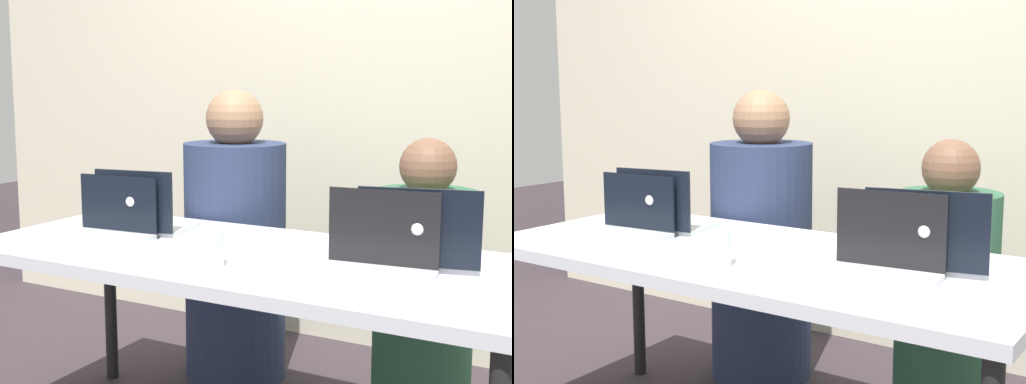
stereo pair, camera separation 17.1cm
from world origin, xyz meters
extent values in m
cube|color=beige|center=(0.00, 1.26, 1.16)|extent=(4.64, 0.10, 2.32)
cube|color=silver|center=(0.00, 0.00, 0.69)|extent=(1.78, 0.77, 0.04)
cylinder|color=black|center=(-0.84, 0.34, 0.34)|extent=(0.05, 0.05, 0.67)
cylinder|color=navy|center=(-0.40, 0.62, 0.50)|extent=(0.53, 0.53, 1.00)
sphere|color=#997051|center=(-0.40, 0.62, 1.10)|extent=(0.24, 0.24, 0.24)
cylinder|color=#2C5B3F|center=(0.40, 0.62, 0.43)|extent=(0.45, 0.45, 0.86)
sphere|color=brown|center=(0.40, 0.62, 0.94)|extent=(0.20, 0.20, 0.20)
cube|color=silver|center=(-0.49, -0.11, 0.72)|extent=(0.32, 0.23, 0.02)
cube|color=black|center=(-0.50, 0.00, 0.83)|extent=(0.31, 0.03, 0.19)
sphere|color=white|center=(-0.50, 0.02, 0.83)|extent=(0.03, 0.03, 0.03)
cube|color=silver|center=(-0.47, 0.14, 0.72)|extent=(0.33, 0.27, 0.02)
cube|color=black|center=(-0.45, 0.02, 0.84)|extent=(0.29, 0.06, 0.21)
sphere|color=white|center=(-0.45, 0.01, 0.84)|extent=(0.04, 0.04, 0.04)
cube|color=silver|center=(0.47, -0.13, 0.72)|extent=(0.34, 0.26, 0.02)
cube|color=black|center=(0.45, -0.01, 0.84)|extent=(0.31, 0.04, 0.21)
sphere|color=white|center=(0.45, 0.01, 0.84)|extent=(0.04, 0.04, 0.04)
cube|color=silver|center=(0.52, 0.14, 0.72)|extent=(0.38, 0.30, 0.02)
cube|color=black|center=(0.55, 0.02, 0.84)|extent=(0.33, 0.08, 0.22)
sphere|color=white|center=(0.55, 0.01, 0.84)|extent=(0.04, 0.04, 0.04)
cylinder|color=silver|center=(0.01, -0.21, 0.77)|extent=(0.08, 0.08, 0.10)
cylinder|color=silver|center=(0.01, -0.21, 0.74)|extent=(0.07, 0.07, 0.06)
camera|label=1|loc=(1.09, -1.89, 1.24)|focal=50.00mm
camera|label=2|loc=(1.24, -1.80, 1.24)|focal=50.00mm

